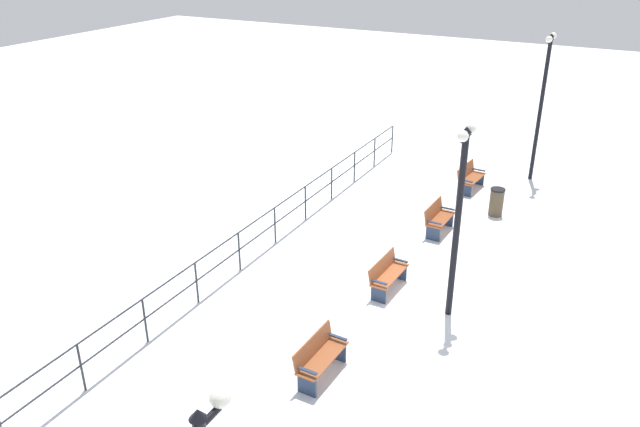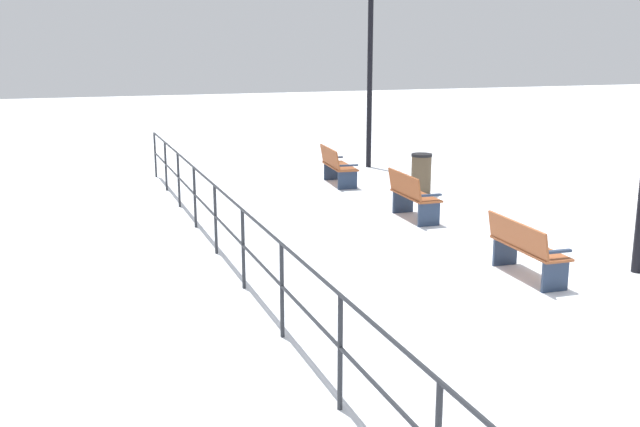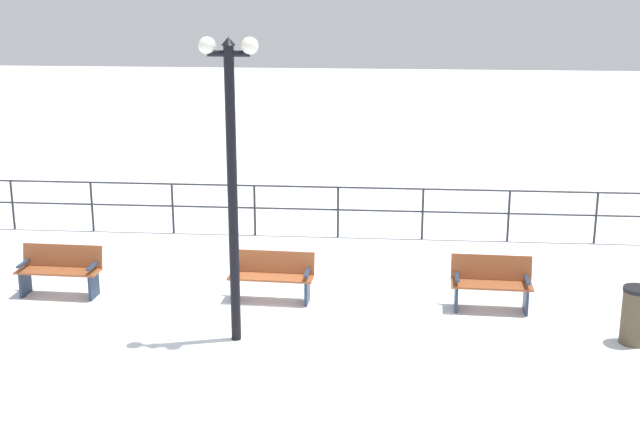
{
  "view_description": "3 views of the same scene",
  "coord_description": "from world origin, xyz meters",
  "views": [
    {
      "loc": [
        4.98,
        -13.2,
        8.66
      ],
      "look_at": [
        -2.64,
        1.23,
        1.12
      ],
      "focal_mm": 35.2,
      "sensor_mm": 36.0,
      "label": 1
    },
    {
      "loc": [
        -6.3,
        -8.68,
        3.36
      ],
      "look_at": [
        -2.85,
        0.95,
        0.98
      ],
      "focal_mm": 41.41,
      "sensor_mm": 36.0,
      "label": 2
    },
    {
      "loc": [
        14.33,
        2.09,
        5.59
      ],
      "look_at": [
        -1.77,
        0.72,
        1.14
      ],
      "focal_mm": 48.53,
      "sensor_mm": 36.0,
      "label": 3
    }
  ],
  "objects": [
    {
      "name": "lamppost_middle",
      "position": [
        1.73,
        -0.32,
        2.98
      ],
      "size": [
        0.26,
        0.89,
        4.75
      ],
      "color": "black",
      "rests_on": "ground"
    },
    {
      "name": "bench_fourth",
      "position": [
        0.07,
        3.85,
        0.48
      ],
      "size": [
        0.59,
        1.4,
        0.92
      ],
      "rotation": [
        0.0,
        0.0,
        -0.04
      ],
      "color": "brown",
      "rests_on": "ground"
    },
    {
      "name": "bench_third",
      "position": [
        -0.03,
        0.0,
        0.46
      ],
      "size": [
        0.56,
        1.52,
        0.87
      ],
      "rotation": [
        0.0,
        0.0,
        -0.04
      ],
      "color": "brown",
      "rests_on": "ground"
    },
    {
      "name": "bench_second",
      "position": [
        0.03,
        -3.84,
        0.48
      ],
      "size": [
        0.57,
        1.51,
        0.9
      ],
      "rotation": [
        0.0,
        0.0,
        -0.03
      ],
      "color": "brown",
      "rests_on": "ground"
    },
    {
      "name": "ground_plane",
      "position": [
        0.0,
        0.0,
        0.0
      ],
      "size": [
        80.0,
        80.0,
        0.0
      ],
      "primitive_type": "plane",
      "color": "white",
      "rests_on": "ground"
    },
    {
      "name": "waterfront_railing",
      "position": [
        -3.99,
        0.0,
        0.77
      ],
      "size": [
        0.05,
        20.46,
        1.15
      ],
      "color": "#26282D",
      "rests_on": "ground"
    },
    {
      "name": "trash_bin",
      "position": [
        1.35,
        5.95,
        0.47
      ],
      "size": [
        0.47,
        0.47,
        0.93
      ],
      "color": "brown",
      "rests_on": "ground"
    }
  ]
}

